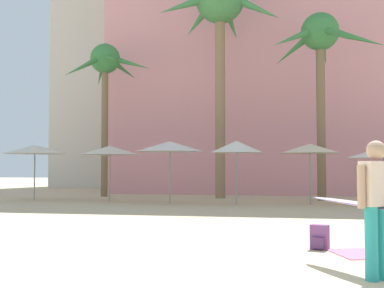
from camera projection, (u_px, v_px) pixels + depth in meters
The scene contains 14 objects.
ground at pixel (165, 282), 6.39m from camera, with size 120.00×120.00×0.00m, color #C6B28C.
hotel_pink at pixel (307, 29), 31.90m from camera, with size 21.62×11.92×19.74m, color pink.
hotel_tower_gray at pixel (198, 17), 38.55m from camera, with size 19.19×8.81×25.12m, color beige.
palm_tree_far_left at pixel (105, 70), 25.45m from camera, with size 4.54×4.17×7.46m.
palm_tree_left at pixel (219, 12), 24.19m from camera, with size 5.68×5.96×10.39m.
palm_tree_center at pixel (320, 46), 22.50m from camera, with size 4.91×5.23×8.11m.
cafe_umbrella_0 at pixel (310, 148), 20.06m from camera, with size 2.31×2.31×2.32m.
cafe_umbrella_1 at pixel (170, 146), 20.28m from camera, with size 2.72×2.72×2.43m.
cafe_umbrella_3 at pixel (236, 147), 19.85m from camera, with size 2.01×2.01×2.42m.
cafe_umbrella_4 at pixel (35, 149), 22.36m from camera, with size 2.69×2.69×2.37m.
cafe_umbrella_5 at pixel (384, 152), 19.10m from camera, with size 2.70×2.70×2.19m.
cafe_umbrella_6 at pixel (110, 150), 21.82m from camera, with size 2.55×2.55×2.32m.
backpack at pixel (320, 238), 8.91m from camera, with size 0.34×0.31×0.42m.
person_mid_right at pixel (376, 204), 6.60m from camera, with size 1.71×2.56×1.74m.
Camera 1 is at (1.60, -6.27, 1.40)m, focal length 48.74 mm.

